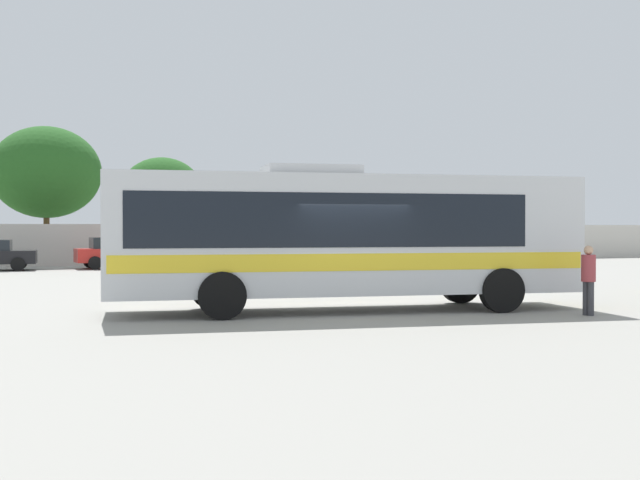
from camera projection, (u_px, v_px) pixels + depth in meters
ground_plane at (235, 285)px, 27.80m from camera, size 300.00×300.00×0.00m
perimeter_wall at (159, 244)px, 43.47m from camera, size 80.00×0.30×2.20m
coach_bus_silver_yellow at (340, 234)px, 18.95m from camera, size 11.43×3.93×3.43m
attendant_by_bus_door at (588, 276)px, 17.97m from camera, size 0.36×0.36×1.58m
parked_car_second_red at (118, 252)px, 39.21m from camera, size 4.24×2.15×1.53m
roadside_tree_midleft at (46, 172)px, 43.80m from camera, size 5.93×5.93×7.57m
roadside_tree_midright at (162, 192)px, 50.08m from camera, size 5.12×5.12×6.43m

